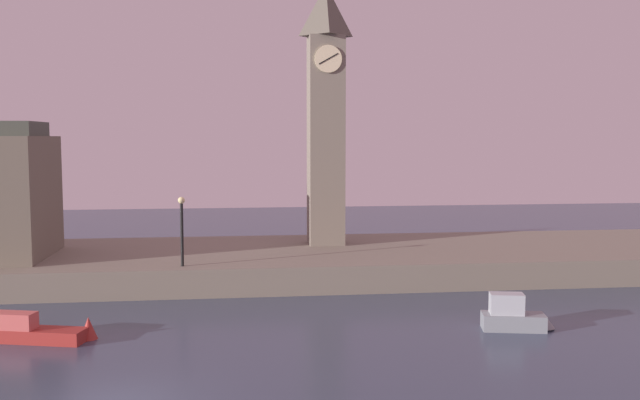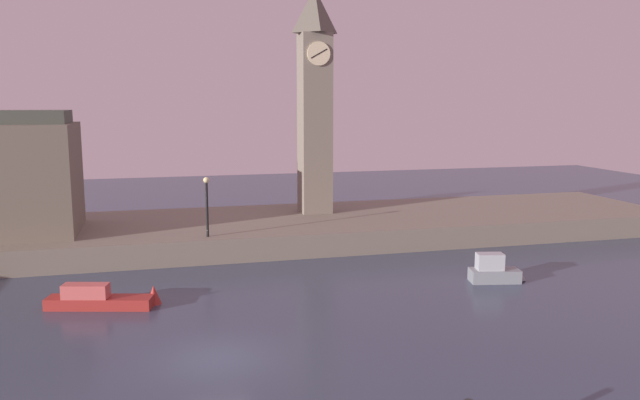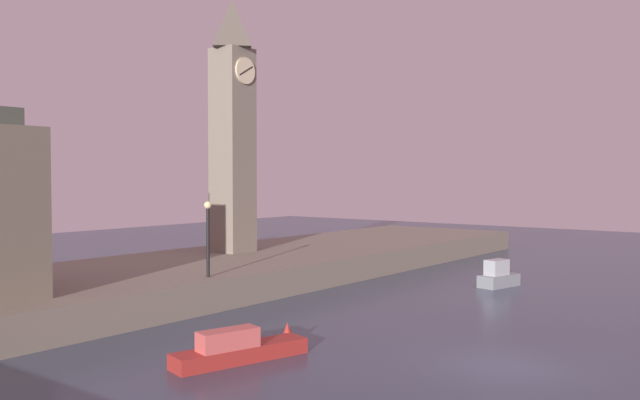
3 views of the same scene
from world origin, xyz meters
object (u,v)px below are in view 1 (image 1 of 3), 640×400
(boat_dinghy_red, at_px, (37,331))
(boat_cruiser_grey, at_px, (517,317))
(streetlamp, at_px, (182,223))
(clock_tower, at_px, (326,112))

(boat_dinghy_red, height_order, boat_cruiser_grey, boat_cruiser_grey)
(streetlamp, height_order, boat_dinghy_red, streetlamp)
(clock_tower, relative_size, boat_cruiser_grey, 4.83)
(clock_tower, height_order, streetlamp, clock_tower)
(boat_cruiser_grey, bearing_deg, clock_tower, 112.27)
(clock_tower, distance_m, streetlamp, 12.31)
(boat_cruiser_grey, bearing_deg, boat_dinghy_red, 177.77)
(clock_tower, distance_m, boat_cruiser_grey, 18.86)
(streetlamp, xyz_separation_m, boat_dinghy_red, (-5.24, -7.72, -3.38))
(boat_dinghy_red, bearing_deg, streetlamp, 55.84)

